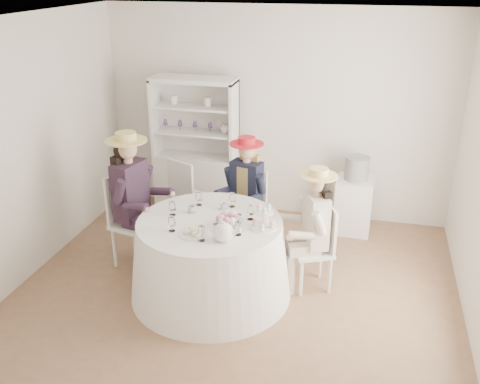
# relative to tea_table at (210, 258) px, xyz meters

# --- Properties ---
(ground) EXTENTS (4.50, 4.50, 0.00)m
(ground) POSITION_rel_tea_table_xyz_m (0.24, 0.16, -0.41)
(ground) COLOR brown
(ground) RESTS_ON ground
(ceiling) EXTENTS (4.50, 4.50, 0.00)m
(ceiling) POSITION_rel_tea_table_xyz_m (0.24, 0.16, 2.29)
(ceiling) COLOR white
(ceiling) RESTS_ON wall_back
(wall_back) EXTENTS (4.50, 0.00, 4.50)m
(wall_back) POSITION_rel_tea_table_xyz_m (0.24, 2.16, 0.94)
(wall_back) COLOR silver
(wall_back) RESTS_ON ground
(wall_front) EXTENTS (4.50, 0.00, 4.50)m
(wall_front) POSITION_rel_tea_table_xyz_m (0.24, -1.84, 0.94)
(wall_front) COLOR silver
(wall_front) RESTS_ON ground
(wall_left) EXTENTS (0.00, 4.50, 4.50)m
(wall_left) POSITION_rel_tea_table_xyz_m (-2.01, 0.16, 0.94)
(wall_left) COLOR silver
(wall_left) RESTS_ON ground
(tea_table) EXTENTS (1.63, 1.63, 0.82)m
(tea_table) POSITION_rel_tea_table_xyz_m (0.00, 0.00, 0.00)
(tea_table) COLOR white
(tea_table) RESTS_ON ground
(hutch) EXTENTS (1.13, 0.52, 1.84)m
(hutch) POSITION_rel_tea_table_xyz_m (-0.76, 1.86, 0.24)
(hutch) COLOR silver
(hutch) RESTS_ON ground
(side_table) EXTENTS (0.47, 0.47, 0.70)m
(side_table) POSITION_rel_tea_table_xyz_m (1.33, 1.80, -0.06)
(side_table) COLOR silver
(side_table) RESTS_ON ground
(hatbox) EXTENTS (0.29, 0.29, 0.29)m
(hatbox) POSITION_rel_tea_table_xyz_m (1.33, 1.80, 0.43)
(hatbox) COLOR black
(hatbox) RESTS_ON side_table
(guest_left) EXTENTS (0.62, 0.58, 1.54)m
(guest_left) POSITION_rel_tea_table_xyz_m (-0.98, 0.37, 0.46)
(guest_left) COLOR silver
(guest_left) RESTS_ON ground
(guest_mid) EXTENTS (0.52, 0.55, 1.37)m
(guest_mid) POSITION_rel_tea_table_xyz_m (0.11, 1.04, 0.36)
(guest_mid) COLOR silver
(guest_mid) RESTS_ON ground
(guest_right) EXTENTS (0.56, 0.51, 1.33)m
(guest_right) POSITION_rel_tea_table_xyz_m (0.98, 0.37, 0.34)
(guest_right) COLOR silver
(guest_right) RESTS_ON ground
(spare_chair) EXTENTS (0.56, 0.56, 1.02)m
(spare_chair) POSITION_rel_tea_table_xyz_m (-0.63, 1.12, 0.14)
(spare_chair) COLOR silver
(spare_chair) RESTS_ON ground
(teacup_a) EXTENTS (0.09, 0.09, 0.06)m
(teacup_a) POSITION_rel_tea_table_xyz_m (-0.23, 0.14, 0.44)
(teacup_a) COLOR white
(teacup_a) RESTS_ON tea_table
(teacup_b) EXTENTS (0.08, 0.08, 0.06)m
(teacup_b) POSITION_rel_tea_table_xyz_m (0.05, 0.29, 0.44)
(teacup_b) COLOR white
(teacup_b) RESTS_ON tea_table
(teacup_c) EXTENTS (0.09, 0.09, 0.06)m
(teacup_c) POSITION_rel_tea_table_xyz_m (0.28, 0.07, 0.44)
(teacup_c) COLOR white
(teacup_c) RESTS_ON tea_table
(flower_bowl) EXTENTS (0.26, 0.26, 0.05)m
(flower_bowl) POSITION_rel_tea_table_xyz_m (0.20, -0.05, 0.44)
(flower_bowl) COLOR white
(flower_bowl) RESTS_ON tea_table
(flower_arrangement) EXTENTS (0.20, 0.19, 0.07)m
(flower_arrangement) POSITION_rel_tea_table_xyz_m (0.20, -0.08, 0.51)
(flower_arrangement) COLOR #CF678E
(flower_arrangement) RESTS_ON tea_table
(table_teapot) EXTENTS (0.26, 0.19, 0.20)m
(table_teapot) POSITION_rel_tea_table_xyz_m (0.24, -0.35, 0.50)
(table_teapot) COLOR white
(table_teapot) RESTS_ON tea_table
(sandwich_plate) EXTENTS (0.27, 0.27, 0.06)m
(sandwich_plate) POSITION_rel_tea_table_xyz_m (-0.06, -0.30, 0.43)
(sandwich_plate) COLOR white
(sandwich_plate) RESTS_ON tea_table
(cupcake_stand) EXTENTS (0.25, 0.25, 0.23)m
(cupcake_stand) POSITION_rel_tea_table_xyz_m (0.54, -0.01, 0.50)
(cupcake_stand) COLOR white
(cupcake_stand) RESTS_ON tea_table
(stemware_set) EXTENTS (0.86, 0.86, 0.15)m
(stemware_set) POSITION_rel_tea_table_xyz_m (0.00, -0.00, 0.49)
(stemware_set) COLOR white
(stemware_set) RESTS_ON tea_table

